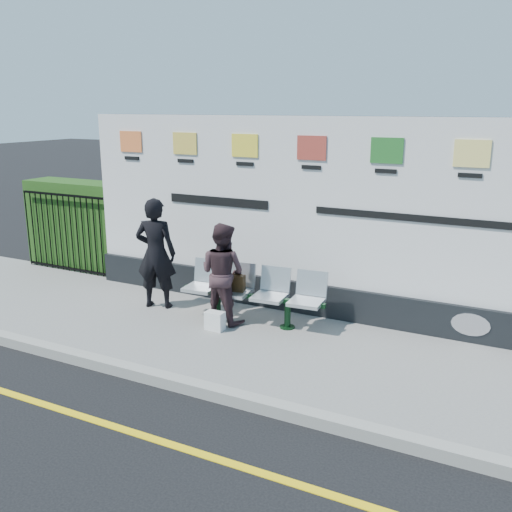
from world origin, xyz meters
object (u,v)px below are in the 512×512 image
at_px(billboard, 312,231).
at_px(bench, 252,308).
at_px(woman_left, 156,253).
at_px(woman_right, 223,273).

distance_m(billboard, bench, 1.47).
distance_m(billboard, woman_left, 2.47).
xyz_separation_m(billboard, woman_right, (-1.01, -0.96, -0.55)).
distance_m(woman_left, woman_right, 1.27).
height_order(billboard, woman_right, billboard).
height_order(bench, woman_right, woman_right).
distance_m(bench, woman_right, 0.68).
relative_size(billboard, woman_right, 5.31).
xyz_separation_m(billboard, woman_left, (-2.28, -0.88, -0.42)).
relative_size(bench, woman_left, 1.22).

